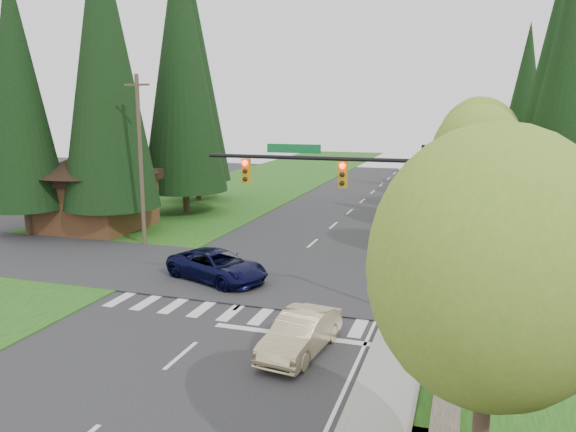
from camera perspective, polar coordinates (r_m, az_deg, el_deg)
The scene contains 34 objects.
ground at distance 20.42m, azimuth -9.45°, elevation -12.67°, with size 120.00×120.00×0.00m, color #28282B.
grass_east at distance 37.67m, azimuth 23.90°, elevation -2.40°, with size 14.00×110.00×0.06m, color #1B5015.
grass_west at distance 43.31m, azimuth -12.66°, elevation -0.07°, with size 14.00×110.00×0.06m, color #1B5015.
cross_street at distance 27.31m, azimuth -1.71°, elevation -6.36°, with size 120.00×8.00×0.10m, color #28282B.
sidewalk_east at distance 39.42m, azimuth 14.79°, elevation -1.19°, with size 1.80×80.00×0.13m, color gray.
curb_east at distance 39.47m, azimuth 13.56°, elevation -1.12°, with size 0.20×80.00×0.13m, color gray.
stone_wall_south at distance 15.63m, azimuth 15.70°, elevation -19.38°, with size 0.70×14.00×0.70m, color #4C4438.
stone_wall_north at distance 47.19m, azimuth 17.43°, elevation 0.99°, with size 0.70×40.00×0.70m, color #4C4438.
traffic_signal at distance 21.73m, azimuth 6.00°, elevation 2.57°, with size 8.70×0.37×6.80m.
brown_building at distance 39.82m, azimuth -18.98°, elevation 3.18°, with size 8.40×8.40×5.40m.
utility_pole at distance 34.03m, azimuth -14.75°, elevation 5.58°, with size 1.60×0.24×10.00m.
decid_tree_0 at distance 30.65m, azimuth 18.72°, elevation 5.66°, with size 4.80×4.80×8.37m.
decid_tree_1 at distance 37.62m, azimuth 18.80°, elevation 6.84°, with size 5.20×5.20×8.80m.
decid_tree_2 at distance 44.60m, azimuth 18.46°, elevation 7.60°, with size 5.00×5.00×8.82m.
decid_tree_3 at distance 51.60m, azimuth 18.52°, elevation 7.69°, with size 5.00×5.00×8.55m.
decid_tree_4 at distance 58.58m, azimuth 18.61°, elevation 8.40°, with size 5.40×5.40×9.18m.
decid_tree_5 at distance 65.59m, azimuth 18.36°, elevation 8.17°, with size 4.80×4.80×8.30m.
decid_tree_6 at distance 72.58m, azimuth 18.45°, elevation 8.65°, with size 5.20×5.20×8.86m.
decid_tree_south at distance 10.94m, azimuth 20.03°, elevation -4.96°, with size 4.60×4.60×7.92m.
conifer_w_a at distance 37.61m, azimuth -18.14°, elevation 14.51°, with size 6.12×6.12×19.80m.
conifer_w_b at distance 42.54m, azimuth -18.20°, elevation 12.69°, with size 5.44×5.44×17.80m.
conifer_w_c at distance 43.90m, azimuth -10.77°, elevation 14.93°, with size 6.46×6.46×20.80m.
conifer_w_d at distance 39.16m, azimuth -25.83°, elevation 11.61°, with size 5.10×5.10×16.80m.
conifer_w_e at distance 50.07m, azimuth -9.43°, elevation 13.32°, with size 5.78×5.78×18.80m.
conifer_e_a at distance 36.95m, azimuth 26.68°, elevation 12.42°, with size 5.44×5.44×17.80m.
conifer_e_b at distance 50.99m, azimuth 25.58°, elevation 12.94°, with size 6.12×6.12×19.80m.
conifer_e_c at distance 64.76m, azimuth 22.99°, elevation 11.17°, with size 5.10×5.10×16.80m.
sedan_champagne at distance 19.21m, azimuth 1.28°, elevation -11.83°, with size 1.47×4.21×1.39m, color #C6B284.
suv_navy at distance 26.97m, azimuth -7.17°, elevation -5.05°, with size 2.42×5.25×1.46m, color black.
parked_car_a at distance 34.30m, azimuth 12.16°, elevation -1.75°, with size 1.70×4.22×1.44m, color #ADADB2.
parked_car_b at distance 44.86m, azimuth 13.60°, elevation 1.25°, with size 2.21×5.43×1.57m, color slate.
parked_car_c at distance 50.25m, azimuth 12.49°, elevation 2.24°, with size 1.51×4.33×1.43m, color #B3B3B8.
parked_car_d at distance 53.17m, azimuth 14.23°, elevation 2.62°, with size 1.65×4.11×1.40m, color white.
parked_car_e at distance 60.44m, azimuth 14.78°, elevation 3.58°, with size 1.99×4.89×1.42m, color silver.
Camera 1 is at (8.78, -16.54, 8.15)m, focal length 35.00 mm.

